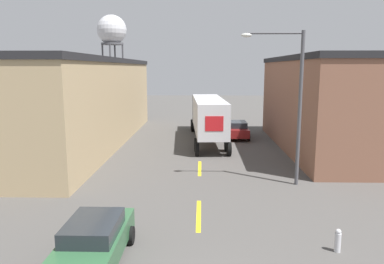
# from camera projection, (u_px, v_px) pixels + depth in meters

# --- Properties ---
(road_centerline) EXTENTS (0.20, 19.21, 0.01)m
(road_centerline) POSITION_uv_depth(u_px,v_px,m) (199.00, 215.00, 16.49)
(road_centerline) COLOR yellow
(road_centerline) RESTS_ON ground_plane
(warehouse_left) EXTENTS (11.50, 27.57, 7.20)m
(warehouse_left) POSITION_uv_depth(u_px,v_px,m) (57.00, 101.00, 31.70)
(warehouse_left) COLOR tan
(warehouse_left) RESTS_ON ground_plane
(warehouse_right) EXTENTS (8.78, 18.43, 7.32)m
(warehouse_right) POSITION_uv_depth(u_px,v_px,m) (337.00, 103.00, 29.46)
(warehouse_right) COLOR brown
(warehouse_right) RESTS_ON ground_plane
(semi_truck) EXTENTS (3.37, 13.93, 3.86)m
(semi_truck) POSITION_uv_depth(u_px,v_px,m) (207.00, 114.00, 33.23)
(semi_truck) COLOR black
(semi_truck) RESTS_ON ground_plane
(parked_car_left_near) EXTENTS (2.04, 4.46, 1.56)m
(parked_car_left_near) POSITION_uv_depth(u_px,v_px,m) (95.00, 240.00, 12.31)
(parked_car_left_near) COLOR #2D5B38
(parked_car_left_near) RESTS_ON ground_plane
(parked_car_right_far) EXTENTS (2.04, 4.46, 1.56)m
(parked_car_right_far) POSITION_uv_depth(u_px,v_px,m) (237.00, 129.00, 34.48)
(parked_car_right_far) COLOR maroon
(parked_car_right_far) RESTS_ON ground_plane
(water_tower) EXTENTS (4.88, 4.88, 15.11)m
(water_tower) POSITION_uv_depth(u_px,v_px,m) (112.00, 32.00, 62.34)
(water_tower) COLOR #47474C
(water_tower) RESTS_ON ground_plane
(street_lamp) EXTENTS (3.34, 0.32, 8.34)m
(street_lamp) POSITION_uv_depth(u_px,v_px,m) (293.00, 96.00, 20.02)
(street_lamp) COLOR #4C4C51
(street_lamp) RESTS_ON ground_plane
(fire_hydrant) EXTENTS (0.22, 0.22, 0.85)m
(fire_hydrant) POSITION_uv_depth(u_px,v_px,m) (338.00, 240.00, 13.14)
(fire_hydrant) COLOR silver
(fire_hydrant) RESTS_ON ground_plane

